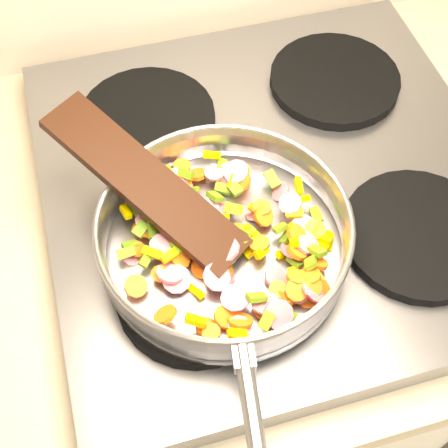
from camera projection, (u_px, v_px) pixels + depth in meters
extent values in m
cube|color=#939399|center=(273.00, 185.00, 0.84)|extent=(0.60, 0.60, 0.04)
cylinder|color=black|center=(197.00, 290.00, 0.72)|extent=(0.19, 0.19, 0.02)
cylinder|color=black|center=(418.00, 234.00, 0.76)|extent=(0.19, 0.19, 0.02)
cylinder|color=black|center=(147.00, 118.00, 0.87)|extent=(0.19, 0.19, 0.02)
cylinder|color=black|center=(335.00, 80.00, 0.91)|extent=(0.19, 0.19, 0.02)
cylinder|color=#9E9EA5|center=(224.00, 248.00, 0.74)|extent=(0.29, 0.29, 0.01)
torus|color=#9E9EA5|center=(224.00, 234.00, 0.71)|extent=(0.34, 0.34, 0.05)
torus|color=#9E9EA5|center=(224.00, 222.00, 0.69)|extent=(0.29, 0.29, 0.01)
cylinder|color=#9E9EA5|center=(256.00, 443.00, 0.57)|extent=(0.05, 0.19, 0.02)
cube|color=#9E9EA5|center=(243.00, 356.00, 0.62)|extent=(0.03, 0.03, 0.02)
cylinder|color=#C3133A|center=(236.00, 172.00, 0.77)|extent=(0.03, 0.03, 0.02)
cube|color=#619017|center=(171.00, 183.00, 0.78)|extent=(0.02, 0.02, 0.02)
cube|color=#619017|center=(193.00, 220.00, 0.74)|extent=(0.02, 0.02, 0.02)
cube|color=#619017|center=(178.00, 247.00, 0.71)|extent=(0.02, 0.02, 0.01)
cube|color=#F0C900|center=(251.00, 232.00, 0.73)|extent=(0.02, 0.02, 0.01)
cube|color=#F0C900|center=(284.00, 253.00, 0.73)|extent=(0.02, 0.02, 0.02)
cylinder|color=orange|center=(163.00, 178.00, 0.78)|extent=(0.02, 0.02, 0.02)
cylinder|color=#C3133A|center=(222.00, 209.00, 0.75)|extent=(0.04, 0.04, 0.02)
cylinder|color=orange|center=(182.00, 166.00, 0.79)|extent=(0.03, 0.03, 0.01)
cube|color=#F0C900|center=(256.00, 211.00, 0.75)|extent=(0.02, 0.02, 0.02)
cube|color=#619017|center=(280.00, 228.00, 0.73)|extent=(0.02, 0.02, 0.01)
cylinder|color=orange|center=(143.00, 230.00, 0.74)|extent=(0.03, 0.03, 0.03)
cube|color=#619017|center=(256.00, 297.00, 0.67)|extent=(0.02, 0.01, 0.02)
cube|color=#F0C900|center=(246.00, 251.00, 0.73)|extent=(0.01, 0.02, 0.01)
cylinder|color=orange|center=(242.00, 234.00, 0.73)|extent=(0.03, 0.03, 0.01)
cube|color=#F0C900|center=(261.00, 252.00, 0.71)|extent=(0.02, 0.02, 0.02)
cylinder|color=orange|center=(224.00, 270.00, 0.71)|extent=(0.03, 0.03, 0.01)
cylinder|color=orange|center=(240.00, 321.00, 0.67)|extent=(0.04, 0.03, 0.02)
cylinder|color=#C3133A|center=(281.00, 192.00, 0.77)|extent=(0.03, 0.04, 0.03)
cube|color=#619017|center=(235.00, 189.00, 0.76)|extent=(0.02, 0.02, 0.01)
cylinder|color=orange|center=(160.00, 274.00, 0.70)|extent=(0.02, 0.02, 0.01)
cylinder|color=orange|center=(280.00, 300.00, 0.69)|extent=(0.02, 0.03, 0.02)
cube|color=#619017|center=(218.00, 271.00, 0.71)|extent=(0.02, 0.03, 0.02)
cube|color=#F0C900|center=(196.00, 292.00, 0.70)|extent=(0.02, 0.02, 0.02)
cube|color=#F0C900|center=(294.00, 239.00, 0.71)|extent=(0.02, 0.03, 0.02)
cylinder|color=#C3133A|center=(236.00, 297.00, 0.68)|extent=(0.05, 0.05, 0.01)
cylinder|color=orange|center=(286.00, 299.00, 0.69)|extent=(0.03, 0.03, 0.01)
cube|color=#F0C900|center=(186.00, 250.00, 0.73)|extent=(0.02, 0.02, 0.02)
cylinder|color=#C3133A|center=(133.00, 256.00, 0.73)|extent=(0.04, 0.04, 0.02)
cylinder|color=orange|center=(182.00, 180.00, 0.78)|extent=(0.04, 0.04, 0.02)
cube|color=#F0C900|center=(319.00, 245.00, 0.73)|extent=(0.02, 0.03, 0.01)
cylinder|color=orange|center=(319.00, 263.00, 0.71)|extent=(0.03, 0.03, 0.01)
cube|color=#619017|center=(187.00, 202.00, 0.74)|extent=(0.02, 0.02, 0.02)
cube|color=#619017|center=(243.00, 241.00, 0.72)|extent=(0.02, 0.02, 0.02)
cube|color=#619017|center=(302.00, 229.00, 0.74)|extent=(0.02, 0.02, 0.01)
cylinder|color=#C3133A|center=(220.00, 280.00, 0.71)|extent=(0.05, 0.04, 0.04)
cube|color=#F0C900|center=(303.00, 199.00, 0.75)|extent=(0.02, 0.02, 0.02)
cylinder|color=#C3133A|center=(276.00, 278.00, 0.71)|extent=(0.04, 0.04, 0.02)
cylinder|color=orange|center=(262.00, 208.00, 0.74)|extent=(0.03, 0.03, 0.01)
cube|color=#619017|center=(317.00, 251.00, 0.71)|extent=(0.02, 0.02, 0.02)
cube|color=#F0C900|center=(328.00, 241.00, 0.74)|extent=(0.02, 0.03, 0.02)
cylinder|color=orange|center=(310.00, 276.00, 0.69)|extent=(0.03, 0.03, 0.01)
cylinder|color=orange|center=(137.00, 249.00, 0.72)|extent=(0.02, 0.02, 0.02)
cylinder|color=orange|center=(202.00, 267.00, 0.71)|extent=(0.03, 0.04, 0.03)
cube|color=#F0C900|center=(219.00, 218.00, 0.73)|extent=(0.03, 0.02, 0.01)
cube|color=#F0C900|center=(195.00, 320.00, 0.66)|extent=(0.02, 0.02, 0.02)
cube|color=#619017|center=(222.00, 165.00, 0.79)|extent=(0.02, 0.02, 0.01)
cylinder|color=#C3133A|center=(297.00, 249.00, 0.72)|extent=(0.04, 0.04, 0.02)
cube|color=#F0C900|center=(213.00, 237.00, 0.73)|extent=(0.02, 0.02, 0.01)
cube|color=#F0C900|center=(178.00, 244.00, 0.72)|extent=(0.01, 0.02, 0.02)
cylinder|color=#C3133A|center=(303.00, 226.00, 0.74)|extent=(0.04, 0.04, 0.02)
cylinder|color=orange|center=(319.00, 289.00, 0.69)|extent=(0.04, 0.03, 0.03)
cube|color=#F0C900|center=(295.00, 230.00, 0.74)|extent=(0.02, 0.02, 0.01)
cylinder|color=orange|center=(184.00, 213.00, 0.74)|extent=(0.03, 0.04, 0.02)
cube|color=#619017|center=(234.00, 208.00, 0.74)|extent=(0.03, 0.02, 0.01)
cube|color=#619017|center=(289.00, 318.00, 0.68)|extent=(0.02, 0.02, 0.02)
cylinder|color=orange|center=(297.00, 290.00, 0.68)|extent=(0.03, 0.03, 0.02)
cylinder|color=#C3133A|center=(239.00, 327.00, 0.67)|extent=(0.03, 0.03, 0.01)
cylinder|color=#C3133A|center=(176.00, 279.00, 0.70)|extent=(0.04, 0.04, 0.02)
cylinder|color=orange|center=(226.00, 317.00, 0.68)|extent=(0.03, 0.03, 0.02)
cube|color=#619017|center=(272.00, 179.00, 0.77)|extent=(0.02, 0.03, 0.01)
cube|color=#F0C900|center=(152.00, 253.00, 0.71)|extent=(0.03, 0.02, 0.01)
cylinder|color=orange|center=(136.00, 286.00, 0.69)|extent=(0.04, 0.04, 0.01)
cylinder|color=#C3133A|center=(170.00, 273.00, 0.70)|extent=(0.04, 0.04, 0.02)
cube|color=#F0C900|center=(294.00, 276.00, 0.71)|extent=(0.01, 0.02, 0.01)
cylinder|color=orange|center=(297.00, 235.00, 0.72)|extent=(0.03, 0.04, 0.03)
cylinder|color=orange|center=(183.00, 188.00, 0.77)|extent=(0.03, 0.03, 0.01)
cube|color=#F0C900|center=(173.00, 175.00, 0.78)|extent=(0.02, 0.01, 0.01)
cylinder|color=orange|center=(297.00, 278.00, 0.69)|extent=(0.02, 0.03, 0.02)
cylinder|color=orange|center=(240.00, 233.00, 0.73)|extent=(0.03, 0.04, 0.02)
cube|color=#619017|center=(146.00, 259.00, 0.71)|extent=(0.02, 0.02, 0.01)
cube|color=#619017|center=(148.00, 210.00, 0.76)|extent=(0.01, 0.02, 0.02)
cube|color=#619017|center=(287.00, 236.00, 0.73)|extent=(0.02, 0.02, 0.02)
cylinder|color=#C3133A|center=(298.00, 292.00, 0.69)|extent=(0.04, 0.04, 0.02)
cube|color=#619017|center=(213.00, 236.00, 0.74)|extent=(0.03, 0.02, 0.01)
cube|color=#F0C900|center=(323.00, 238.00, 0.73)|extent=(0.02, 0.02, 0.01)
cube|color=#619017|center=(296.00, 261.00, 0.72)|extent=(0.02, 0.02, 0.01)
cylinder|color=orange|center=(259.00, 244.00, 0.72)|extent=(0.03, 0.03, 0.01)
cylinder|color=orange|center=(264.00, 216.00, 0.74)|extent=(0.03, 0.04, 0.02)
cylinder|color=#C3133A|center=(209.00, 207.00, 0.75)|extent=(0.03, 0.03, 0.01)
cylinder|color=#C3133A|center=(226.00, 250.00, 0.71)|extent=(0.04, 0.04, 0.02)
cube|color=#619017|center=(167.00, 209.00, 0.75)|extent=(0.02, 0.02, 0.02)
cube|color=#F0C900|center=(203.00, 243.00, 0.72)|extent=(0.02, 0.02, 0.01)
cylinder|color=orange|center=(181.00, 259.00, 0.71)|extent=(0.03, 0.03, 0.02)
cylinder|color=#C3133A|center=(266.00, 303.00, 0.68)|extent=(0.03, 0.03, 0.01)
cylinder|color=orange|center=(297.00, 251.00, 0.71)|extent=(0.03, 0.03, 0.02)
cube|color=#619017|center=(311.00, 263.00, 0.70)|extent=(0.02, 0.02, 0.02)
cylinder|color=#C3133A|center=(291.00, 251.00, 0.72)|extent=(0.03, 0.04, 0.03)
cylinder|color=orange|center=(197.00, 175.00, 0.79)|extent=(0.04, 0.03, 0.02)
cylinder|color=#C3133A|center=(147.00, 223.00, 0.73)|extent=(0.04, 0.03, 0.03)
cylinder|color=orange|center=(308.00, 296.00, 0.70)|extent=(0.04, 0.04, 0.02)
cube|color=#F0C900|center=(315.00, 229.00, 0.74)|extent=(0.02, 0.02, 0.01)
cylinder|color=#C3133A|center=(167.00, 233.00, 0.73)|extent=(0.03, 0.03, 0.02)
cube|color=#F0C900|center=(126.00, 212.00, 0.73)|extent=(0.01, 0.02, 0.01)
cube|color=#F0C900|center=(232.00, 182.00, 0.77)|extent=(0.02, 0.02, 0.02)
cube|color=#619017|center=(316.00, 215.00, 0.75)|extent=(0.01, 0.02, 0.01)
cube|color=#619017|center=(191.00, 190.00, 0.76)|extent=(0.02, 0.02, 0.02)
cube|color=#F0C900|center=(170.00, 256.00, 0.70)|extent=(0.02, 0.02, 0.01)
cylinder|color=#C3133A|center=(230.00, 175.00, 0.78)|extent=(0.04, 0.03, 0.03)
cube|color=#619017|center=(225.00, 263.00, 0.72)|extent=(0.02, 0.02, 0.01)
cylinder|color=#C3133A|center=(256.00, 214.00, 0.76)|extent=(0.04, 0.04, 0.02)
cube|color=#619017|center=(248.00, 230.00, 0.73)|extent=(0.02, 0.02, 0.01)
cube|color=#F0C900|center=(193.00, 242.00, 0.73)|extent=(0.02, 0.01, 0.02)
cylinder|color=orange|center=(256.00, 209.00, 0.75)|extent=(0.03, 0.02, 0.02)
cylinder|color=orange|center=(183.00, 234.00, 0.74)|extent=(0.03, 0.03, 0.02)
cube|color=#F0C900|center=(294.00, 213.00, 0.74)|extent=(0.02, 0.02, 0.01)
cylinder|color=orange|center=(286.00, 296.00, 0.69)|extent=(0.03, 0.03, 0.02)
cylinder|color=orange|center=(279.00, 290.00, 0.69)|extent=(0.03, 0.03, 0.01)
cube|color=#619017|center=(126.00, 253.00, 0.71)|extent=(0.02, 0.01, 0.01)
cylinder|color=#C3133A|center=(290.00, 203.00, 0.74)|extent=(0.04, 0.04, 0.01)
cylinder|color=#C3133A|center=(279.00, 314.00, 0.67)|extent=(0.05, 0.04, 0.02)
cube|color=#619017|center=(135.00, 207.00, 0.74)|extent=(0.02, 0.03, 0.02)
cube|color=#F0C900|center=(170.00, 176.00, 0.76)|extent=(0.02, 0.03, 0.02)
cylinder|color=orange|center=(165.00, 315.00, 0.66)|extent=(0.03, 0.03, 0.03)
cube|color=#F0C900|center=(313.00, 282.00, 0.70)|extent=(0.03, 0.01, 0.01)
cube|color=#619017|center=(176.00, 200.00, 0.76)|extent=(0.02, 0.03, 0.01)
cube|color=#619017|center=(215.00, 196.00, 0.75)|extent=(0.02, 0.02, 0.02)
cylinder|color=#C3133A|center=(306.00, 242.00, 0.72)|extent=(0.04, 0.04, 0.02)
cube|color=#F0C900|center=(237.00, 334.00, 0.65)|extent=(0.02, 0.01, 0.02)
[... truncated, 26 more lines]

